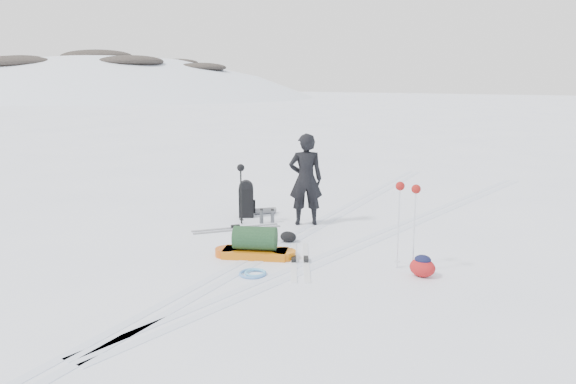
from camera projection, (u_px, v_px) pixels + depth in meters
name	position (u px, v px, depth m)	size (l,w,h in m)	color
ground	(284.00, 243.00, 10.27)	(200.00, 200.00, 0.00)	white
ski_tracks	(335.00, 237.00, 10.69)	(3.38, 17.97, 0.01)	silver
skier	(306.00, 179.00, 11.43)	(0.69, 0.45, 1.89)	black
pulk_sled	(255.00, 246.00, 9.44)	(1.43, 0.91, 0.53)	#BF610B
expedition_rucksack	(249.00, 200.00, 12.18)	(0.59, 0.87, 0.81)	black
ski_poles_black	(241.00, 175.00, 11.44)	(0.16, 0.16, 1.26)	black
ski_poles_silver	(408.00, 198.00, 8.60)	(0.43, 0.24, 1.40)	silver
touring_skis_grey	(236.00, 228.00, 11.23)	(1.32, 1.54, 0.06)	gray
touring_skis_white	(300.00, 261.00, 9.24)	(1.29, 1.88, 0.07)	white
rope_coil	(254.00, 273.00, 8.62)	(0.56, 0.56, 0.05)	#5389CA
small_daypack	(422.00, 266.00, 8.52)	(0.42, 0.33, 0.34)	maroon
thermos_pair	(267.00, 216.00, 11.69)	(0.24, 0.26, 0.31)	#4E5155
stuff_sack	(288.00, 237.00, 10.34)	(0.34, 0.27, 0.20)	black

